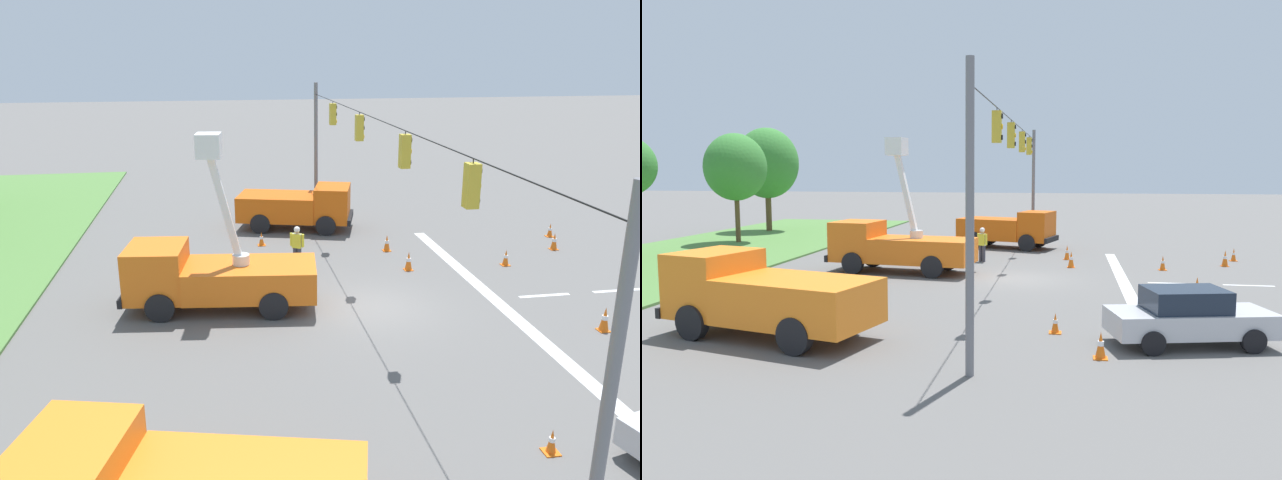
# 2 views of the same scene
# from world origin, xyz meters

# --- Properties ---
(ground_plane) EXTENTS (200.00, 200.00, 0.00)m
(ground_plane) POSITION_xyz_m (0.00, 0.00, 0.00)
(ground_plane) COLOR #605E5B
(lane_markings) EXTENTS (17.60, 15.25, 0.01)m
(lane_markings) POSITION_xyz_m (0.00, -6.03, 0.00)
(lane_markings) COLOR silver
(lane_markings) RESTS_ON ground
(signal_gantry) EXTENTS (26.20, 0.33, 7.20)m
(signal_gantry) POSITION_xyz_m (0.04, -0.00, 4.58)
(signal_gantry) COLOR slate
(signal_gantry) RESTS_ON ground
(utility_truck_bucket_lift) EXTENTS (3.20, 6.93, 6.17)m
(utility_truck_bucket_lift) POSITION_xyz_m (0.91, 5.62, 1.31)
(utility_truck_bucket_lift) COLOR orange
(utility_truck_bucket_lift) RESTS_ON ground
(utility_truck_support_far) EXTENTS (3.87, 6.20, 2.26)m
(utility_truck_support_far) POSITION_xyz_m (10.68, 1.30, 1.18)
(utility_truck_support_far) COLOR #D6560F
(utility_truck_support_far) RESTS_ON ground
(road_worker) EXTENTS (0.42, 0.56, 1.77)m
(road_worker) POSITION_xyz_m (4.78, 2.14, 1.00)
(road_worker) COLOR #383842
(road_worker) RESTS_ON ground
(traffic_cone_foreground_left) EXTENTS (0.36, 0.36, 0.66)m
(traffic_cone_foreground_left) POSITION_xyz_m (8.06, 3.40, 0.32)
(traffic_cone_foreground_left) COLOR orange
(traffic_cone_foreground_left) RESTS_ON ground
(traffic_cone_foreground_right) EXTENTS (0.36, 0.36, 0.60)m
(traffic_cone_foreground_right) POSITION_xyz_m (-8.87, -1.87, 0.28)
(traffic_cone_foreground_right) COLOR orange
(traffic_cone_foreground_right) RESTS_ON ground
(traffic_cone_mid_left) EXTENTS (0.36, 0.36, 0.76)m
(traffic_cone_mid_left) POSITION_xyz_m (6.27, -2.19, 0.37)
(traffic_cone_mid_left) COLOR orange
(traffic_cone_mid_left) RESTS_ON ground
(traffic_cone_mid_right) EXTENTS (0.36, 0.36, 0.80)m
(traffic_cone_mid_right) POSITION_xyz_m (3.59, -2.38, 0.40)
(traffic_cone_mid_right) COLOR orange
(traffic_cone_mid_right) RESTS_ON ground
(traffic_cone_near_bucket) EXTENTS (0.36, 0.36, 0.70)m
(traffic_cone_near_bucket) POSITION_xyz_m (3.48, -6.65, 0.34)
(traffic_cone_near_bucket) COLOR orange
(traffic_cone_near_bucket) RESTS_ON ground
(traffic_cone_lane_edge_a) EXTENTS (0.36, 0.36, 0.68)m
(traffic_cone_lane_edge_a) POSITION_xyz_m (7.15, -10.72, 0.33)
(traffic_cone_lane_edge_a) COLOR orange
(traffic_cone_lane_edge_a) RESTS_ON ground
(traffic_cone_lane_edge_b) EXTENTS (0.36, 0.36, 0.79)m
(traffic_cone_lane_edge_b) POSITION_xyz_m (5.20, -9.83, 0.39)
(traffic_cone_lane_edge_b) COLOR orange
(traffic_cone_lane_edge_b) RESTS_ON ground
(traffic_cone_far_left) EXTENTS (0.36, 0.36, 0.82)m
(traffic_cone_far_left) POSITION_xyz_m (-3.17, -6.90, 0.41)
(traffic_cone_far_left) COLOR orange
(traffic_cone_far_left) RESTS_ON ground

